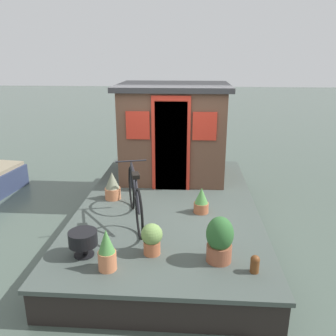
{
  "coord_description": "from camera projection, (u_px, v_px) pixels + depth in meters",
  "views": [
    {
      "loc": [
        -5.72,
        -0.37,
        3.0
      ],
      "look_at": [
        -0.2,
        0.0,
        1.21
      ],
      "focal_mm": 37.38,
      "sensor_mm": 36.0,
      "label": 1
    }
  ],
  "objects": [
    {
      "name": "bicycle",
      "position": [
        135.0,
        198.0,
        5.38
      ],
      "size": [
        1.7,
        0.61,
        0.87
      ],
      "color": "black",
      "rests_on": "houseboat_deck"
    },
    {
      "name": "houseboat_deck",
      "position": [
        169.0,
        215.0,
        6.3
      ],
      "size": [
        5.15,
        3.03,
        0.51
      ],
      "color": "#424C47",
      "rests_on": "ground_plane"
    },
    {
      "name": "potted_plant_sage",
      "position": [
        220.0,
        240.0,
        4.35
      ],
      "size": [
        0.34,
        0.34,
        0.6
      ],
      "color": "#935138",
      "rests_on": "houseboat_deck"
    },
    {
      "name": "potted_plant_ivy",
      "position": [
        112.0,
        186.0,
        6.29
      ],
      "size": [
        0.28,
        0.28,
        0.51
      ],
      "color": "#C6754C",
      "rests_on": "houseboat_deck"
    },
    {
      "name": "houseboat_cabin",
      "position": [
        173.0,
        131.0,
        7.3
      ],
      "size": [
        1.87,
        2.25,
        1.94
      ],
      "color": "brown",
      "rests_on": "houseboat_deck"
    },
    {
      "name": "mooring_bollard",
      "position": [
        255.0,
        263.0,
        4.17
      ],
      "size": [
        0.11,
        0.11,
        0.23
      ],
      "color": "brown",
      "rests_on": "houseboat_deck"
    },
    {
      "name": "potted_plant_fern",
      "position": [
        152.0,
        238.0,
        4.53
      ],
      "size": [
        0.28,
        0.28,
        0.42
      ],
      "color": "#B2603D",
      "rests_on": "houseboat_deck"
    },
    {
      "name": "potted_plant_rosemary",
      "position": [
        201.0,
        201.0,
        5.74
      ],
      "size": [
        0.25,
        0.25,
        0.43
      ],
      "color": "#B2603D",
      "rests_on": "houseboat_deck"
    },
    {
      "name": "charcoal_grill",
      "position": [
        83.0,
        239.0,
        4.49
      ],
      "size": [
        0.37,
        0.37,
        0.34
      ],
      "color": "black",
      "rests_on": "houseboat_deck"
    },
    {
      "name": "potted_plant_mint",
      "position": [
        107.0,
        251.0,
        4.19
      ],
      "size": [
        0.23,
        0.23,
        0.53
      ],
      "color": "#C6754C",
      "rests_on": "houseboat_deck"
    },
    {
      "name": "ground_plane",
      "position": [
        169.0,
        228.0,
        6.38
      ],
      "size": [
        60.0,
        60.0,
        0.0
      ],
      "primitive_type": "plane",
      "color": "#47564C"
    }
  ]
}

